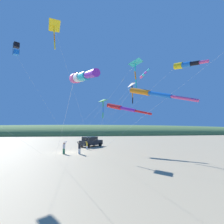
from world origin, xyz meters
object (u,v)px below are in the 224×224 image
Objects in this scene: kite_delta_purple_drifting at (103,101)px; kite_delta_striped_overhead at (53,26)px; kite_windsock_magenta_far_left at (121,108)px; kite_delta_black_fish_shape at (132,85)px; kite_windsock_long_streamer_left at (78,78)px; kite_delta_orange_high_right at (135,63)px; cooler_box at (92,144)px; kite_windsock_checkered_midright at (143,75)px; person_child_grey_jacket at (79,147)px; parked_car at (91,142)px; person_adult_flyer at (64,147)px; kite_windsock_teal_far_right at (150,93)px; person_child_green_jacket at (87,145)px; kite_box_green_low_center at (16,49)px; kite_windsock_small_distant at (186,65)px.

kite_delta_striped_overhead is at bearing 101.05° from kite_delta_purple_drifting.
kite_delta_black_fish_shape is (-1.89, -1.22, 3.28)m from kite_windsock_magenta_far_left.
kite_windsock_long_streamer_left is 14.37m from kite_delta_orange_high_right.
kite_windsock_checkered_midright is (-6.87, -9.02, 12.85)m from cooler_box.
person_child_grey_jacket is at bearing 90.91° from kite_delta_black_fish_shape.
parked_car is 2.61× the size of person_child_grey_jacket.
kite_delta_orange_high_right is at bearing -159.27° from parked_car.
parked_car is 8.84m from person_adult_flyer.
kite_windsock_teal_far_right reaches higher than kite_windsock_magenta_far_left.
kite_delta_striped_overhead is (1.26, 9.72, 4.55)m from kite_delta_orange_high_right.
kite_windsock_magenta_far_left reaches higher than cooler_box.
kite_delta_striped_overhead is (-8.49, 4.02, 15.05)m from person_child_green_jacket.
kite_windsock_checkered_midright is (6.36, -18.83, -0.51)m from kite_box_green_low_center.
kite_windsock_magenta_far_left is 0.81× the size of kite_windsock_small_distant.
parked_car is at bearing 20.73° from kite_delta_orange_high_right.
kite_box_green_low_center is 1.08× the size of kite_windsock_checkered_midright.
kite_windsock_magenta_far_left reaches higher than person_adult_flyer.
cooler_box is 0.36× the size of person_child_grey_jacket.
kite_windsock_magenta_far_left is 8.37m from kite_delta_orange_high_right.
kite_delta_striped_overhead reaches higher than parked_car.
kite_delta_purple_drifting is (2.45, 3.62, -4.23)m from kite_delta_orange_high_right.
parked_car is 20.39m from kite_windsock_small_distant.
person_child_grey_jacket is 12.00m from kite_windsock_teal_far_right.
kite_windsock_small_distant reaches higher than kite_delta_orange_high_right.
person_child_green_jacket is at bearing 54.42° from kite_windsock_small_distant.
parked_car is at bearing 175.36° from cooler_box.
kite_delta_black_fish_shape is (-4.63, -6.54, 9.23)m from person_child_green_jacket.
person_adult_flyer is (-8.04, 3.67, -0.01)m from parked_car.
kite_delta_purple_drifting is (1.19, -6.09, -8.78)m from kite_delta_striped_overhead.
kite_windsock_long_streamer_left is (-16.95, -0.99, 4.65)m from person_child_grey_jacket.
kite_delta_black_fish_shape is at bearing -20.77° from kite_windsock_long_streamer_left.
person_child_green_jacket is at bearing 15.84° from kite_delta_purple_drifting.
kite_windsock_long_streamer_left is 1.55× the size of kite_windsock_teal_far_right.
kite_delta_black_fish_shape reaches higher than kite_windsock_long_streamer_left.
kite_windsock_small_distant is (-4.24, -13.49, 10.70)m from person_child_grey_jacket.
kite_windsock_checkered_midright is at bearing -71.93° from person_adult_flyer.
kite_delta_black_fish_shape reaches higher than parked_car.
person_child_grey_jacket is (-4.75, 0.93, 0.22)m from person_child_green_jacket.
kite_windsock_checkered_midright is 24.81m from kite_windsock_long_streamer_left.
parked_car is 12.56m from kite_delta_purple_drifting.
kite_delta_purple_drifting is at bearing -7.94° from kite_windsock_long_streamer_left.
person_adult_flyer is 0.13× the size of kite_windsock_checkered_midright.
kite_windsock_small_distant is at bearing -130.80° from kite_windsock_magenta_far_left.
kite_box_green_low_center is at bearing 97.07° from kite_delta_black_fish_shape.
kite_windsock_long_streamer_left reaches higher than person_child_grey_jacket.
kite_windsock_magenta_far_left is 1.02× the size of kite_delta_orange_high_right.
kite_windsock_magenta_far_left is 8.26m from kite_windsock_checkered_midright.
parked_car is 3.15m from cooler_box.
cooler_box is 0.08× the size of kite_delta_purple_drifting.
person_adult_flyer is at bearing 80.96° from person_child_grey_jacket.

